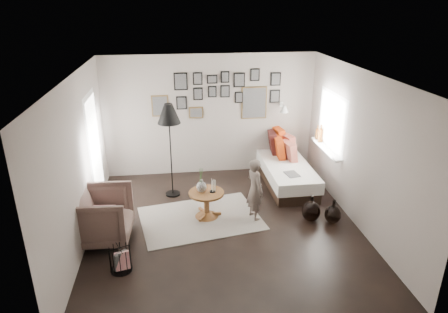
{
  "coord_description": "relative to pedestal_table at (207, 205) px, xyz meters",
  "views": [
    {
      "loc": [
        -0.78,
        -5.84,
        3.65
      ],
      "look_at": [
        0.05,
        0.5,
        1.1
      ],
      "focal_mm": 32.0,
      "sensor_mm": 36.0,
      "label": 1
    }
  ],
  "objects": [
    {
      "name": "magazine_basket",
      "position": [
        -1.35,
        -1.34,
        -0.04
      ],
      "size": [
        0.39,
        0.39,
        0.37
      ],
      "rotation": [
        0.0,
        0.0,
        0.41
      ],
      "color": "black",
      "rests_on": "ground"
    },
    {
      "name": "vase",
      "position": [
        -0.08,
        0.02,
        0.4
      ],
      "size": [
        0.18,
        0.18,
        0.44
      ],
      "color": "black",
      "rests_on": "pedestal_table"
    },
    {
      "name": "child",
      "position": [
        0.83,
        -0.14,
        0.33
      ],
      "size": [
        0.39,
        0.48,
        1.12
      ],
      "primitive_type": "imported",
      "rotation": [
        0.0,
        0.0,
        1.92
      ],
      "color": "#62554D",
      "rests_on": "ground"
    },
    {
      "name": "window_right",
      "position": [
        2.45,
        0.95,
        0.71
      ],
      "size": [
        0.15,
        1.32,
        1.3
      ],
      "color": "white",
      "rests_on": "wall_right"
    },
    {
      "name": "demijohn_large",
      "position": [
        1.8,
        -0.37,
        -0.04
      ],
      "size": [
        0.32,
        0.32,
        0.49
      ],
      "color": "black",
      "rests_on": "ground"
    },
    {
      "name": "armchair_cushion",
      "position": [
        -1.72,
        -0.44,
        0.25
      ],
      "size": [
        0.42,
        0.43,
        0.18
      ],
      "primitive_type": "cube",
      "rotation": [
        -0.21,
        0.0,
        -0.09
      ],
      "color": "white",
      "rests_on": "armchair"
    },
    {
      "name": "magazine_on_daybed",
      "position": [
        1.72,
        0.58,
        0.25
      ],
      "size": [
        0.28,
        0.35,
        0.02
      ],
      "primitive_type": "cube",
      "rotation": [
        0.0,
        0.0,
        0.18
      ],
      "color": "black",
      "rests_on": "daybed"
    },
    {
      "name": "armchair",
      "position": [
        -1.72,
        -0.49,
        0.2
      ],
      "size": [
        0.99,
        0.96,
        0.86
      ],
      "primitive_type": "imported",
      "rotation": [
        0.0,
        0.0,
        1.52
      ],
      "color": "brown",
      "rests_on": "ground"
    },
    {
      "name": "wall_left",
      "position": [
        -1.97,
        -0.39,
        1.07
      ],
      "size": [
        0.0,
        4.8,
        4.8
      ],
      "primitive_type": "plane",
      "rotation": [
        1.57,
        0.0,
        1.57
      ],
      "color": "#9D9289",
      "rests_on": "ground"
    },
    {
      "name": "wall_sconce",
      "position": [
        1.83,
        1.74,
        1.24
      ],
      "size": [
        0.18,
        0.36,
        0.16
      ],
      "color": "white",
      "rests_on": "wall_back"
    },
    {
      "name": "rug",
      "position": [
        -0.12,
        -0.05,
        -0.22
      ],
      "size": [
        2.28,
        1.78,
        0.01
      ],
      "primitive_type": "cube",
      "rotation": [
        0.0,
        0.0,
        0.18
      ],
      "color": "silver",
      "rests_on": "ground"
    },
    {
      "name": "pedestal_table",
      "position": [
        0.0,
        0.0,
        0.0
      ],
      "size": [
        0.62,
        0.62,
        0.49
      ],
      "rotation": [
        0.0,
        0.0,
        -0.33
      ],
      "color": "brown",
      "rests_on": "ground"
    },
    {
      "name": "ground",
      "position": [
        0.28,
        -0.39,
        -0.23
      ],
      "size": [
        4.8,
        4.8,
        0.0
      ],
      "primitive_type": "plane",
      "color": "black",
      "rests_on": "ground"
    },
    {
      "name": "floor_lamp",
      "position": [
        -0.59,
        0.95,
        1.37
      ],
      "size": [
        0.43,
        0.43,
        1.85
      ],
      "rotation": [
        0.0,
        0.0,
        0.06
      ],
      "color": "black",
      "rests_on": "ground"
    },
    {
      "name": "demijohn_small",
      "position": [
        2.15,
        -0.49,
        -0.06
      ],
      "size": [
        0.29,
        0.29,
        0.44
      ],
      "color": "black",
      "rests_on": "ground"
    },
    {
      "name": "daybed",
      "position": [
        1.77,
        1.23,
        0.09
      ],
      "size": [
        0.9,
        2.12,
        1.01
      ],
      "rotation": [
        0.0,
        0.0,
        0.0
      ],
      "color": "black",
      "rests_on": "ground"
    },
    {
      "name": "wall_front",
      "position": [
        0.28,
        -2.79,
        1.07
      ],
      "size": [
        4.5,
        0.0,
        4.5
      ],
      "primitive_type": "plane",
      "rotation": [
        -1.57,
        0.0,
        0.0
      ],
      "color": "#9D9289",
      "rests_on": "ground"
    },
    {
      "name": "gallery_wall",
      "position": [
        0.56,
        1.99,
        1.52
      ],
      "size": [
        2.74,
        0.03,
        1.08
      ],
      "color": "brown",
      "rests_on": "wall_back"
    },
    {
      "name": "wall_back",
      "position": [
        0.28,
        2.01,
        1.07
      ],
      "size": [
        4.5,
        0.0,
        4.5
      ],
      "primitive_type": "plane",
      "rotation": [
        1.57,
        0.0,
        0.0
      ],
      "color": "#9D9289",
      "rests_on": "ground"
    },
    {
      "name": "door_left",
      "position": [
        -1.96,
        0.81,
        0.82
      ],
      "size": [
        0.0,
        2.14,
        2.14
      ],
      "color": "white",
      "rests_on": "wall_left"
    },
    {
      "name": "ceiling",
      "position": [
        0.28,
        -0.39,
        2.37
      ],
      "size": [
        4.8,
        4.8,
        0.0
      ],
      "primitive_type": "plane",
      "rotation": [
        3.14,
        0.0,
        0.0
      ],
      "color": "white",
      "rests_on": "wall_back"
    },
    {
      "name": "wall_right",
      "position": [
        2.53,
        -0.39,
        1.07
      ],
      "size": [
        0.0,
        4.8,
        4.8
      ],
      "primitive_type": "plane",
      "rotation": [
        1.57,
        0.0,
        -1.57
      ],
      "color": "#9D9289",
      "rests_on": "ground"
    },
    {
      "name": "candles",
      "position": [
        0.11,
        0.0,
        0.38
      ],
      "size": [
        0.11,
        0.11,
        0.23
      ],
      "color": "black",
      "rests_on": "pedestal_table"
    }
  ]
}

